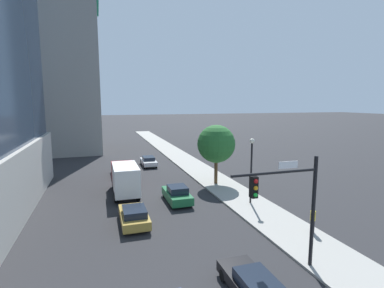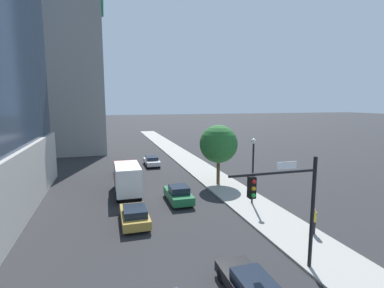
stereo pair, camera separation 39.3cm
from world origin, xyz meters
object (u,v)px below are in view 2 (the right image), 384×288
Objects in this scene: car_red at (123,170)px; car_black at (250,286)px; pedestrian_yellow_shirt at (314,221)px; traffic_light_pole at (287,197)px; car_green at (178,194)px; construction_building at (64,62)px; street_tree at (219,144)px; car_gold at (135,215)px; street_lamp at (253,161)px; car_white at (152,161)px; box_truck at (127,177)px.

car_black is at bearing -80.43° from car_red.
car_red is 2.65× the size of pedestrian_yellow_shirt.
traffic_light_pole reaches higher than car_black.
traffic_light_pole is 1.38× the size of car_green.
construction_building is 6.13× the size of traffic_light_pole.
street_tree is at bearing -58.17° from construction_building.
car_gold is (-9.68, -7.99, -3.77)m from street_tree.
street_tree is at bearing 73.07° from car_black.
construction_building reaches higher than car_green.
street_tree is at bearing 94.69° from street_lamp.
car_green is (-0.00, 13.70, 0.08)m from car_black.
construction_building is at bearing 102.84° from car_gold.
traffic_light_pole is at bearing -143.43° from pedestrian_yellow_shirt.
street_tree is 13.35m from car_white.
street_lamp is 1.33× the size of car_black.
traffic_light_pole is 1.38× the size of car_white.
car_gold is 0.92× the size of car_red.
pedestrian_yellow_shirt is (7.07, 4.63, 0.39)m from car_black.
car_white is 0.65× the size of box_truck.
construction_building reaches higher than car_gold.
car_black is (-5.99, -11.21, -3.23)m from street_lamp.
car_red is at bearing 118.88° from pedestrian_yellow_shirt.
construction_building is at bearing 105.85° from box_truck.
street_lamp reaches higher than car_gold.
car_black is (-5.45, -17.89, -3.81)m from street_tree.
car_red is at bearing 106.09° from traffic_light_pole.
car_white is at bearing 108.16° from street_lamp.
car_black is at bearing -76.19° from box_truck.
construction_building is 5.78× the size of street_tree.
traffic_light_pole is 1.41× the size of car_gold.
car_white reaches higher than car_black.
car_red reaches higher than car_black.
traffic_light_pole is 0.90× the size of box_truck.
car_black is 2.46× the size of pedestrian_yellow_shirt.
street_lamp is 7.21m from car_green.
traffic_light_pole is at bearing -108.82° from street_lamp.
car_white is at bearing 90.00° from car_black.
pedestrian_yellow_shirt is (19.81, -42.56, -14.97)m from construction_building.
pedestrian_yellow_shirt reaches higher than car_green.
traffic_light_pole reaches higher than car_red.
car_gold is 2.45× the size of pedestrian_yellow_shirt.
car_white is at bearing 45.76° from car_red.
car_white is at bearing 77.78° from car_gold.
street_lamp reaches higher than box_truck.
car_red is at bearing 110.34° from car_green.
car_gold is 7.41m from box_truck.
street_tree is 1.46× the size of car_white.
car_green is at bearing 157.47° from street_lamp.
construction_building is at bearing 114.96° from pedestrian_yellow_shirt.
construction_building reaches higher than car_white.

